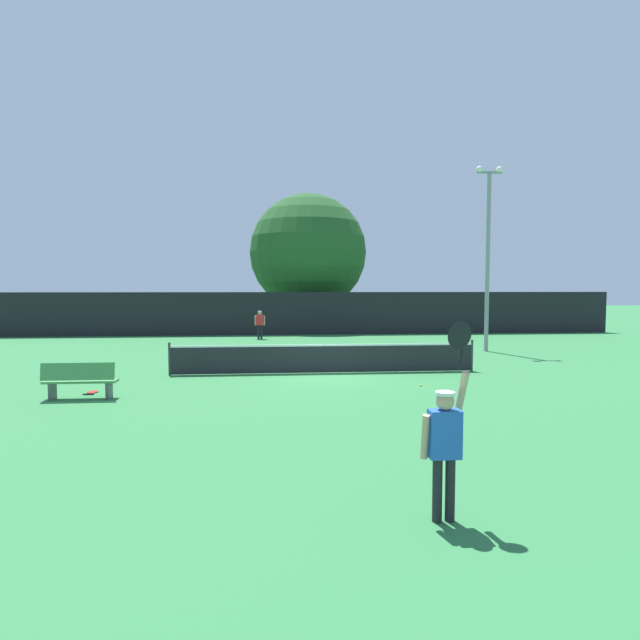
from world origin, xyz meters
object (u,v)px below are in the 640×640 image
Objects in this scene: spare_racket at (92,392)px; light_pole at (488,247)px; tennis_ball at (421,385)px; parked_car_near at (326,314)px; player_receiving at (260,322)px; parked_car_mid at (389,315)px; courtside_bench at (80,381)px; large_tree at (308,253)px; player_serving at (445,436)px.

spare_racket is 17.00m from light_pole.
tennis_ball is 0.02× the size of parked_car_near.
player_receiving is 15.06m from tennis_ball.
courtside_bench is at bearing -120.48° from parked_car_mid.
tennis_ball is 23.92m from parked_car_mid.
parked_car_mid reaches higher than tennis_ball.
light_pole reaches higher than parked_car_near.
light_pole is (10.21, -6.37, 3.69)m from player_receiving.
large_tree is at bearing -104.70° from parked_car_near.
large_tree is (7.23, 21.40, 5.20)m from spare_racket.
parked_car_near is at bearing 90.58° from tennis_ball.
tennis_ball is 25.47m from parked_car_near.
player_serving is 33.96m from parked_car_near.
parked_car_mid is at bearing 60.45° from spare_racket.
large_tree is 2.16× the size of parked_car_mid.
large_tree reaches higher than player_receiving.
large_tree is 2.10× the size of parked_car_near.
parked_car_mid is at bearing 93.31° from light_pole.
parked_car_near is at bearing 70.90° from spare_racket.
player_serving is 0.57× the size of parked_car_mid.
parked_car_near is (-5.46, 17.64, -3.85)m from light_pole.
large_tree is (7.25, 22.21, 4.74)m from courtside_bench.
parked_car_near is at bearing 68.68° from large_tree.
player_receiving is at bearing 148.05° from light_pole.
light_pole is at bearing 31.37° from courtside_bench.
courtside_bench is 27.84m from parked_car_near.
parked_car_mid is (4.55, -1.93, 0.00)m from parked_car_near.
parked_car_near is at bearing 107.19° from light_pole.
parked_car_mid is (4.29, 23.52, 0.74)m from tennis_ball.
parked_car_mid is (6.18, 2.24, -4.44)m from large_tree.
spare_racket is (-6.99, 8.34, -1.04)m from player_serving.
large_tree is (0.24, 29.74, 4.16)m from player_serving.
player_serving is 10.93m from spare_racket.
player_serving is 32.62m from parked_car_mid.
tennis_ball is (5.01, -14.18, -0.90)m from player_receiving.
spare_racket is 0.93m from courtside_bench.
tennis_ball is at bearing 75.89° from player_serving.
parked_car_near is (-0.26, 25.45, 0.74)m from tennis_ball.
player_receiving is 13.18m from parked_car_mid.
large_tree reaches higher than parked_car_mid.
parked_car_near is (8.86, 25.57, 0.76)m from spare_racket.
parked_car_mid is at bearing -16.38° from parked_car_near.
player_serving is at bearing -50.03° from spare_racket.
tennis_ball is at bearing -82.79° from parked_car_near.
player_serving reaches higher than player_receiving.
tennis_ball is at bearing 109.46° from player_receiving.
player_serving is 35.81× the size of tennis_ball.
player_receiving is 0.19× the size of light_pole.
large_tree reaches higher than player_serving.
player_serving is 1.57× the size of player_receiving.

